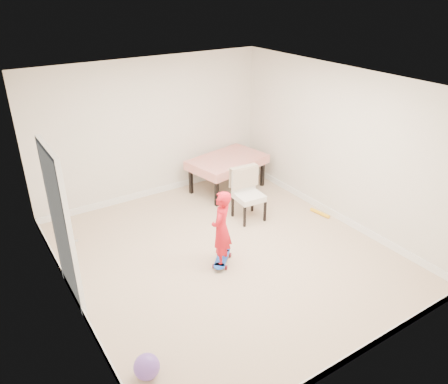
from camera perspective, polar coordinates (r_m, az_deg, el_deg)
ground at (r=6.76m, az=0.21°, el=-8.08°), size 5.00×5.00×0.00m
ceiling at (r=5.71m, az=0.26°, el=13.80°), size 4.50×5.00×0.04m
wall_back at (r=8.17m, az=-9.43°, el=7.99°), size 4.50×0.04×2.60m
wall_front at (r=4.52m, az=17.93°, el=-8.96°), size 4.50×0.04×2.60m
wall_left at (r=5.36m, az=-20.16°, el=-3.44°), size 0.04×5.00×2.60m
wall_right at (r=7.49m, az=14.74°, el=5.77°), size 0.04×5.00×2.60m
door at (r=5.76m, az=-20.42°, el=-4.53°), size 0.11×0.94×2.11m
baseboard_back at (r=8.64m, az=-8.86°, el=0.18°), size 4.50×0.02×0.12m
baseboard_front at (r=5.31m, az=16.08°, el=-20.05°), size 4.50×0.02×0.12m
baseboard_left at (r=6.04m, az=-18.41°, el=-13.75°), size 0.02×5.00×0.12m
baseboard_right at (r=8.00m, az=13.79°, el=-2.56°), size 0.02×5.00×0.12m
dining_table at (r=8.60m, az=0.44°, el=2.40°), size 1.59×1.17×0.67m
dining_chair at (r=7.48m, az=3.29°, el=-0.39°), size 0.55×0.62×0.93m
skateboard at (r=6.55m, az=-0.26°, el=-8.83°), size 0.56×0.57×0.09m
child at (r=6.21m, az=-0.35°, el=-5.12°), size 0.50×0.48×1.16m
balloon at (r=5.00m, az=-10.06°, el=-21.55°), size 0.28×0.28×0.28m
foam_toy at (r=7.98m, az=12.42°, el=-2.70°), size 0.12×0.40×0.06m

